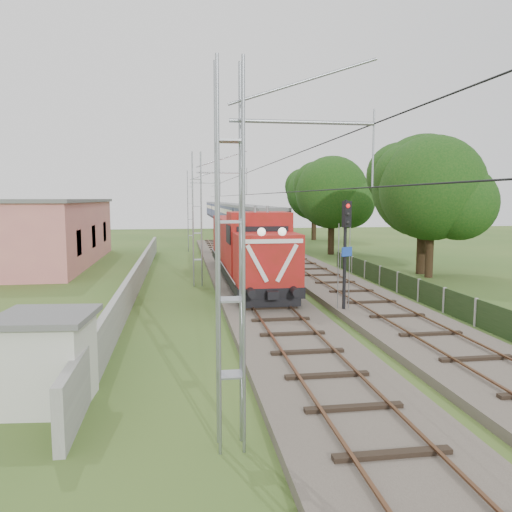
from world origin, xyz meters
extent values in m
plane|color=#31531F|center=(0.00, 0.00, 0.00)|extent=(140.00, 140.00, 0.00)
cube|color=#6B6054|center=(0.00, 7.00, 0.15)|extent=(4.20, 70.00, 0.30)
cube|color=black|center=(0.00, 7.00, 0.35)|extent=(2.40, 70.00, 0.10)
cube|color=brown|center=(-0.85, 7.00, 0.42)|extent=(0.08, 70.00, 0.05)
cube|color=brown|center=(0.85, 7.00, 0.42)|extent=(0.08, 70.00, 0.05)
cube|color=#6B6054|center=(5.00, 20.00, 0.15)|extent=(4.20, 80.00, 0.30)
cube|color=black|center=(5.00, 20.00, 0.35)|extent=(2.40, 80.00, 0.10)
cube|color=brown|center=(4.15, 20.00, 0.42)|extent=(0.08, 80.00, 0.05)
cube|color=brown|center=(5.85, 20.00, 0.42)|extent=(0.08, 80.00, 0.05)
cylinder|color=gray|center=(-1.50, -8.00, 6.80)|extent=(3.00, 0.08, 0.08)
cylinder|color=gray|center=(-1.50, 12.00, 6.80)|extent=(3.00, 0.08, 0.08)
cylinder|color=gray|center=(-1.50, 32.00, 6.80)|extent=(3.00, 0.08, 0.08)
cylinder|color=black|center=(0.00, 12.00, 5.50)|extent=(0.03, 70.00, 0.03)
cylinder|color=black|center=(0.00, 12.00, 6.80)|extent=(0.03, 70.00, 0.03)
cube|color=#9E9E99|center=(-6.50, 12.00, 0.75)|extent=(0.25, 40.00, 1.50)
cube|color=#D98175|center=(-15.00, 24.00, 2.50)|extent=(8.00, 20.00, 5.00)
cube|color=#606060|center=(-15.00, 24.00, 5.10)|extent=(8.40, 20.40, 0.25)
cube|color=black|center=(-11.05, 18.00, 2.20)|extent=(0.10, 1.60, 1.80)
cube|color=black|center=(-11.05, 24.00, 2.20)|extent=(0.10, 1.60, 1.80)
cube|color=black|center=(-11.05, 30.00, 2.20)|extent=(0.10, 1.60, 1.80)
cube|color=black|center=(8.00, 3.00, 0.60)|extent=(0.05, 32.00, 1.15)
cube|color=#9E9E99|center=(8.00, 18.00, 0.60)|extent=(0.12, 0.12, 1.20)
cube|color=black|center=(0.00, 12.30, 1.02)|extent=(3.10, 17.55, 0.52)
cube|color=black|center=(0.00, 6.62, 0.71)|extent=(2.27, 3.72, 0.52)
cube|color=black|center=(0.00, 17.98, 0.71)|extent=(2.27, 3.72, 0.52)
cube|color=black|center=(0.00, 3.63, 0.60)|extent=(2.68, 0.26, 0.36)
cube|color=#AB1317|center=(0.00, 4.82, 2.46)|extent=(2.99, 2.58, 2.37)
sphere|color=white|center=(-0.46, 3.58, 3.81)|extent=(0.37, 0.37, 0.37)
sphere|color=white|center=(0.46, 3.58, 3.81)|extent=(0.37, 0.37, 0.37)
cube|color=silver|center=(-0.67, 3.50, 2.41)|extent=(1.04, 0.06, 1.73)
cube|color=silver|center=(0.67, 3.50, 2.41)|extent=(1.04, 0.06, 1.73)
cube|color=silver|center=(0.00, 3.50, 3.39)|extent=(2.79, 0.06, 0.19)
cube|color=#AB1317|center=(0.00, 7.34, 2.93)|extent=(3.10, 2.48, 3.30)
cube|color=black|center=(0.00, 6.08, 3.44)|extent=(2.58, 0.06, 0.93)
cube|color=#AB1317|center=(0.00, 14.83, 2.62)|extent=(2.89, 12.49, 2.68)
cylinder|color=black|center=(0.00, 11.68, 4.11)|extent=(0.45, 0.45, 0.41)
cylinder|color=gray|center=(-0.31, 6.52, 4.73)|extent=(0.12, 0.12, 0.36)
cylinder|color=gray|center=(0.31, 6.52, 4.73)|extent=(0.12, 0.12, 0.36)
cube|color=black|center=(5.00, 40.55, 0.92)|extent=(3.05, 23.15, 0.53)
cube|color=#323B54|center=(5.00, 40.55, 2.61)|extent=(3.16, 23.15, 2.84)
cube|color=beige|center=(5.00, 40.55, 3.13)|extent=(3.20, 22.22, 0.79)
cube|color=slate|center=(5.00, 40.55, 4.19)|extent=(3.21, 23.15, 0.37)
cube|color=black|center=(5.00, 64.75, 0.92)|extent=(3.05, 23.15, 0.53)
cube|color=#323B54|center=(5.00, 64.75, 2.61)|extent=(3.16, 23.15, 2.84)
cube|color=beige|center=(5.00, 64.75, 3.13)|extent=(3.20, 22.22, 0.79)
cube|color=slate|center=(5.00, 64.75, 4.19)|extent=(3.21, 23.15, 0.37)
cube|color=black|center=(5.00, 88.95, 0.92)|extent=(3.05, 23.15, 0.53)
cube|color=#323B54|center=(5.00, 88.95, 2.61)|extent=(3.16, 23.15, 2.84)
cube|color=beige|center=(5.00, 88.95, 3.13)|extent=(3.20, 22.22, 0.79)
cube|color=slate|center=(5.00, 88.95, 4.19)|extent=(3.21, 23.15, 0.37)
cube|color=black|center=(5.00, 113.15, 0.92)|extent=(3.05, 23.15, 0.53)
cube|color=#323B54|center=(5.00, 113.15, 2.61)|extent=(3.16, 23.15, 2.84)
cube|color=beige|center=(5.00, 113.15, 3.13)|extent=(3.20, 22.22, 0.79)
cube|color=slate|center=(5.00, 113.15, 4.19)|extent=(3.21, 23.15, 0.37)
cylinder|color=black|center=(3.26, 3.26, 2.60)|extent=(0.15, 0.15, 5.21)
cube|color=black|center=(3.26, 3.10, 4.58)|extent=(0.43, 0.36, 1.15)
sphere|color=red|center=(3.26, 2.97, 4.95)|extent=(0.19, 0.19, 0.19)
sphere|color=black|center=(3.26, 2.97, 4.58)|extent=(0.19, 0.19, 0.19)
sphere|color=black|center=(3.26, 2.97, 4.22)|extent=(0.19, 0.19, 0.19)
cube|color=#1B3EA2|center=(3.31, 3.13, 2.92)|extent=(0.55, 0.28, 0.42)
cube|color=beige|center=(-7.40, -5.14, 1.11)|extent=(2.20, 2.20, 2.22)
cube|color=#606060|center=(-7.40, -5.14, 2.32)|extent=(2.53, 2.53, 0.15)
cylinder|color=#372416|center=(12.44, 12.95, 2.11)|extent=(0.53, 0.53, 4.22)
sphere|color=#0F360E|center=(12.44, 12.95, 5.95)|extent=(6.90, 6.90, 6.90)
sphere|color=#0F360E|center=(13.82, 11.91, 4.99)|extent=(4.83, 4.83, 4.83)
sphere|color=#0F360E|center=(11.23, 14.16, 6.71)|extent=(4.49, 4.49, 4.49)
cylinder|color=#372416|center=(12.69, 14.59, 2.17)|extent=(0.63, 0.63, 4.34)
sphere|color=#0F360E|center=(12.69, 14.59, 6.12)|extent=(7.11, 7.11, 7.11)
sphere|color=#0F360E|center=(14.11, 13.52, 5.13)|extent=(4.98, 4.98, 4.98)
sphere|color=#0F360E|center=(11.44, 15.83, 6.91)|extent=(4.62, 4.62, 4.62)
cylinder|color=#372416|center=(10.07, 27.34, 2.07)|extent=(0.61, 0.61, 4.14)
sphere|color=#0F360E|center=(10.07, 27.34, 5.84)|extent=(6.78, 6.78, 6.78)
sphere|color=#0F360E|center=(11.42, 26.33, 4.89)|extent=(4.74, 4.74, 4.74)
sphere|color=#0F360E|center=(8.88, 28.53, 6.59)|extent=(4.41, 4.41, 4.41)
cylinder|color=#372416|center=(12.88, 43.88, 2.15)|extent=(0.61, 0.61, 4.29)
sphere|color=#0F360E|center=(12.88, 43.88, 6.05)|extent=(7.02, 7.02, 7.02)
sphere|color=#0F360E|center=(14.29, 42.82, 5.07)|extent=(4.92, 4.92, 4.92)
sphere|color=#0F360E|center=(11.65, 45.11, 6.83)|extent=(4.56, 4.56, 4.56)
camera|label=1|loc=(-3.98, -18.05, 5.27)|focal=35.00mm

